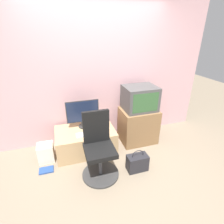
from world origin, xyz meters
TOP-DOWN VIEW (x-y plane):
  - ground_plane at (0.00, 0.00)m, footprint 12.00×12.00m
  - wall_back at (0.00, 1.32)m, footprint 4.40×0.05m
  - desk at (-0.32, 0.90)m, footprint 1.04×0.67m
  - side_stand at (0.73, 0.92)m, footprint 0.68×0.53m
  - main_monitor at (-0.32, 1.04)m, footprint 0.58×0.19m
  - keyboard at (-0.30, 0.76)m, footprint 0.37×0.14m
  - mouse at (-0.03, 0.74)m, footprint 0.07×0.04m
  - crt_tv at (0.73, 0.94)m, footprint 0.59×0.49m
  - office_chair at (-0.21, 0.27)m, footprint 0.56×0.56m
  - cardboard_box_lower at (-1.01, 0.81)m, footprint 0.25×0.24m
  - handbag at (0.37, 0.15)m, footprint 0.33×0.18m
  - book at (-1.02, 0.55)m, footprint 0.22×0.15m

SIDE VIEW (x-z plane):
  - ground_plane at x=0.00m, z-range 0.00..0.00m
  - book at x=-1.02m, z-range 0.00..0.02m
  - handbag at x=0.37m, z-range -0.05..0.33m
  - cardboard_box_lower at x=-1.01m, z-range 0.00..0.31m
  - desk at x=-0.32m, z-range 0.00..0.42m
  - side_stand at x=0.73m, z-range 0.00..0.67m
  - office_chair at x=-0.21m, z-range -0.09..0.92m
  - keyboard at x=-0.30m, z-range 0.42..0.44m
  - mouse at x=-0.03m, z-range 0.42..0.45m
  - main_monitor at x=-0.32m, z-range 0.43..0.94m
  - crt_tv at x=0.73m, z-range 0.67..1.12m
  - wall_back at x=0.00m, z-range 0.00..2.60m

